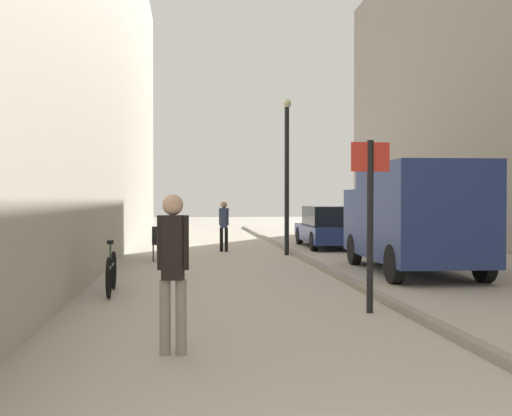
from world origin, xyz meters
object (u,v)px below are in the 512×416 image
(delivery_van, at_px, (413,215))
(cafe_chair_near_window, at_px, (160,241))
(pedestrian_mid_block, at_px, (173,262))
(street_sign_post, at_px, (370,210))
(bicycle_leaning, at_px, (111,273))
(lamp_post, at_px, (287,166))
(cafe_chair_by_doorway, at_px, (168,239))
(parked_car, at_px, (329,227))
(pedestrian_main_foreground, at_px, (224,223))

(delivery_van, relative_size, cafe_chair_near_window, 5.28)
(pedestrian_mid_block, height_order, cafe_chair_near_window, pedestrian_mid_block)
(delivery_van, height_order, cafe_chair_near_window, delivery_van)
(street_sign_post, bearing_deg, bicycle_leaning, -31.42)
(lamp_post, bearing_deg, cafe_chair_by_doorway, -176.26)
(pedestrian_mid_block, relative_size, cafe_chair_by_doorway, 1.88)
(cafe_chair_near_window, bearing_deg, lamp_post, -168.06)
(delivery_van, relative_size, lamp_post, 1.04)
(delivery_van, bearing_deg, lamp_post, 118.56)
(parked_car, distance_m, cafe_chair_by_doorway, 6.25)
(delivery_van, bearing_deg, street_sign_post, -116.42)
(bicycle_leaning, bearing_deg, pedestrian_mid_block, -76.82)
(parked_car, relative_size, cafe_chair_near_window, 4.52)
(pedestrian_mid_block, bearing_deg, parked_car, 77.17)
(pedestrian_main_foreground, height_order, delivery_van, delivery_van)
(delivery_van, bearing_deg, cafe_chair_by_doorway, 146.28)
(street_sign_post, bearing_deg, cafe_chair_by_doorway, -71.59)
(pedestrian_mid_block, height_order, bicycle_leaning, pedestrian_mid_block)
(pedestrian_main_foreground, relative_size, lamp_post, 0.34)
(pedestrian_mid_block, height_order, delivery_van, delivery_van)
(parked_car, distance_m, cafe_chair_near_window, 6.83)
(delivery_van, relative_size, bicycle_leaning, 2.80)
(pedestrian_main_foreground, distance_m, cafe_chair_by_doorway, 2.43)
(pedestrian_main_foreground, xyz_separation_m, bicycle_leaning, (-2.55, -8.01, -0.56))
(lamp_post, relative_size, cafe_chair_by_doorway, 5.06)
(pedestrian_mid_block, distance_m, parked_car, 14.41)
(lamp_post, height_order, cafe_chair_near_window, lamp_post)
(pedestrian_mid_block, xyz_separation_m, delivery_van, (5.34, 6.35, 0.31))
(delivery_van, distance_m, parked_car, 7.14)
(lamp_post, xyz_separation_m, cafe_chair_near_window, (-3.77, -1.07, -2.18))
(cafe_chair_near_window, height_order, cafe_chair_by_doorway, same)
(pedestrian_mid_block, bearing_deg, lamp_post, 81.81)
(delivery_van, distance_m, street_sign_post, 5.02)
(pedestrian_mid_block, distance_m, delivery_van, 8.30)
(pedestrian_mid_block, relative_size, cafe_chair_near_window, 1.88)
(lamp_post, height_order, bicycle_leaning, lamp_post)
(pedestrian_main_foreground, xyz_separation_m, pedestrian_mid_block, (-1.33, -12.25, 0.08))
(pedestrian_mid_block, height_order, cafe_chair_by_doorway, pedestrian_mid_block)
(delivery_van, xyz_separation_m, cafe_chair_by_doorway, (-5.75, 4.26, -0.79))
(bicycle_leaning, relative_size, cafe_chair_near_window, 1.88)
(delivery_van, bearing_deg, cafe_chair_near_window, 152.81)
(pedestrian_main_foreground, relative_size, cafe_chair_near_window, 1.73)
(pedestrian_mid_block, distance_m, lamp_post, 11.43)
(pedestrian_main_foreground, distance_m, cafe_chair_near_window, 3.16)
(delivery_van, xyz_separation_m, bicycle_leaning, (-6.55, -2.12, -0.95))
(pedestrian_mid_block, height_order, lamp_post, lamp_post)
(pedestrian_main_foreground, relative_size, parked_car, 0.38)
(parked_car, relative_size, lamp_post, 0.89)
(pedestrian_mid_block, bearing_deg, pedestrian_main_foreground, 91.86)
(street_sign_post, bearing_deg, pedestrian_main_foreground, -83.94)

